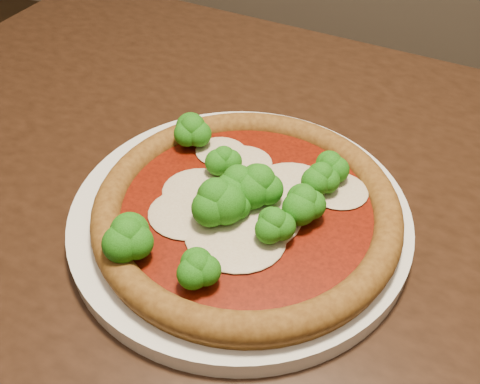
% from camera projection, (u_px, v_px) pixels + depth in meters
% --- Properties ---
extents(dining_table, '(1.26, 0.94, 0.75)m').
position_uv_depth(dining_table, '(298.00, 302.00, 0.56)').
color(dining_table, black).
rests_on(dining_table, floor).
extents(plate, '(0.31, 0.31, 0.02)m').
position_uv_depth(plate, '(240.00, 216.00, 0.50)').
color(plate, silver).
rests_on(plate, dining_table).
extents(pizza, '(0.27, 0.27, 0.06)m').
position_uv_depth(pizza, '(245.00, 205.00, 0.47)').
color(pizza, brown).
rests_on(pizza, plate).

